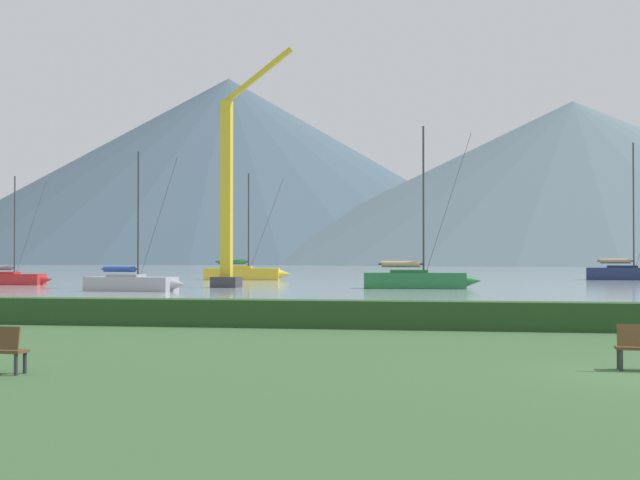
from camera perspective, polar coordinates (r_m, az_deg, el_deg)
The scene contains 10 objects.
harbor_water at distance 155.99m, azimuth 11.61°, elevation -1.89°, with size 320.00×246.00×0.00m, color #8C9EA3.
hedge_line at distance 30.18m, azimuth 16.83°, elevation -4.55°, with size 80.00×1.20×0.89m, color #284C23.
sailboat_slip_1 at distance 98.89m, azimuth 18.42°, elevation -1.89°, with size 9.25×3.31×13.92m.
sailboat_slip_4 at distance 64.19m, azimuth -11.47°, elevation -2.57°, with size 7.21×2.69×9.47m.
sailboat_slip_5 at distance 94.78m, azimuth -4.74°, elevation -2.02°, with size 8.90×3.71×10.86m.
sailboat_slip_6 at distance 81.59m, azimuth -18.54°, elevation -2.23°, with size 6.79×2.42×9.09m.
sailboat_slip_7 at distance 68.48m, azimuth 5.96°, elevation -2.38°, with size 8.66×3.11×11.96m.
dock_crane at distance 71.14m, azimuth -5.64°, elevation 2.16°, with size 6.17×2.00×18.22m.
distant_hill_west_ridge at distance 412.41m, azimuth -5.65°, elevation 4.28°, with size 277.86×277.86×81.45m, color #425666.
distant_hill_central_peak at distance 348.69m, azimuth 15.31°, elevation 3.45°, with size 244.61×244.61×59.03m, color slate.
Camera 1 is at (-3.38, -18.93, 2.30)m, focal length 52.06 mm.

